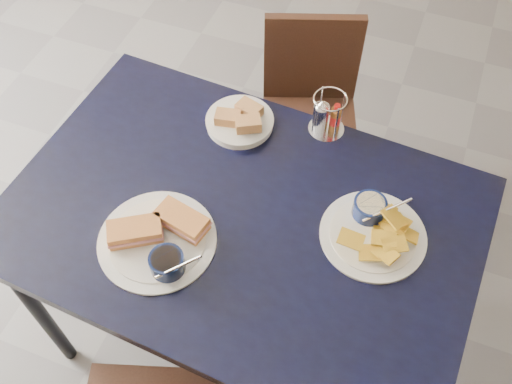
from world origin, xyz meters
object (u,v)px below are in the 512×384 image
(bread_basket, at_px, (240,121))
(condiment_caddy, at_px, (326,116))
(sandwich_plate, at_px, (160,238))
(plantain_plate, at_px, (374,227))
(chair_far, at_px, (316,101))
(dining_table, at_px, (241,227))

(bread_basket, xyz_separation_m, condiment_caddy, (0.25, 0.08, 0.03))
(sandwich_plate, relative_size, bread_basket, 1.58)
(sandwich_plate, bearing_deg, bread_basket, 84.52)
(plantain_plate, distance_m, condiment_caddy, 0.38)
(sandwich_plate, relative_size, condiment_caddy, 2.37)
(chair_far, relative_size, sandwich_plate, 2.40)
(condiment_caddy, bearing_deg, bread_basket, -162.29)
(chair_far, distance_m, condiment_caddy, 0.55)
(dining_table, height_order, plantain_plate, plantain_plate)
(dining_table, relative_size, bread_basket, 6.54)
(chair_far, xyz_separation_m, bread_basket, (-0.12, -0.48, 0.33))
(dining_table, height_order, chair_far, chair_far)
(dining_table, bearing_deg, sandwich_plate, -136.63)
(sandwich_plate, bearing_deg, chair_far, 79.95)
(bread_basket, bearing_deg, sandwich_plate, -95.48)
(chair_far, xyz_separation_m, plantain_plate, (0.35, -0.70, 0.32))
(dining_table, distance_m, chair_far, 0.82)
(chair_far, xyz_separation_m, sandwich_plate, (-0.17, -0.94, 0.33))
(dining_table, xyz_separation_m, sandwich_plate, (-0.17, -0.16, 0.08))
(plantain_plate, bearing_deg, chair_far, 116.55)
(dining_table, relative_size, sandwich_plate, 4.15)
(dining_table, bearing_deg, condiment_caddy, 72.03)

